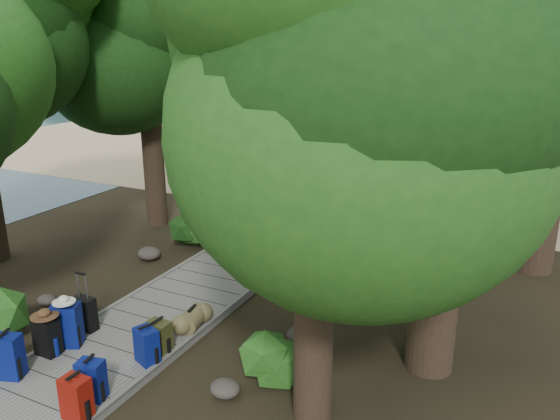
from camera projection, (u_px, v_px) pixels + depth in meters
The scene contains 45 objects.
ground at pixel (215, 282), 11.24m from camera, with size 120.00×120.00×0.00m, color #312718.
sand_beach at pixel (405, 148), 24.93m from camera, with size 40.00×22.00×0.02m, color tan.
water_bay at pixel (55, 98), 46.11m from camera, with size 50.00×60.00×0.02m, color #274551.
distant_hill at pixel (154, 78), 69.16m from camera, with size 32.00×16.00×12.00m, color black.
boardwalk at pixel (239, 262), 12.08m from camera, with size 2.00×12.00×0.12m, color gray.
backpack_left_a at pixel (8, 354), 7.79m from camera, with size 0.39×0.27×0.73m, color navy, non-canonical shape.
backpack_left_b at pixel (47, 334), 8.37m from camera, with size 0.36×0.26×0.67m, color black, non-canonical shape.
backpack_left_c at pixel (67, 323), 8.60m from camera, with size 0.42×0.30×0.78m, color navy, non-canonical shape.
backpack_right_a at pixel (76, 396), 6.94m from camera, with size 0.36×0.26×0.64m, color maroon, non-canonical shape.
backpack_right_b at pixel (91, 378), 7.33m from camera, with size 0.35×0.24×0.63m, color navy, non-canonical shape.
backpack_right_c at pixel (147, 344), 8.16m from camera, with size 0.36×0.26×0.61m, color navy, non-canonical shape.
backpack_right_d at pixel (159, 335), 8.45m from camera, with size 0.36×0.26×0.56m, color #3F411B, non-canonical shape.
duffel_right_khaki at pixel (193, 319), 9.17m from camera, with size 0.35×0.52×0.35m, color brown, non-canonical shape.
suitcase_on_boardwalk at pixel (85, 314), 9.08m from camera, with size 0.38×0.21×0.58m, color black, non-canonical shape.
lone_suitcase_on_sand at pixel (358, 181), 17.80m from camera, with size 0.40×0.23×0.63m, color black, non-canonical shape.
hat_brown at pixel (44, 312), 8.21m from camera, with size 0.42×0.42×0.13m, color #51351E, non-canonical shape.
hat_white at pixel (63, 299), 8.40m from camera, with size 0.35×0.35×0.12m, color silver, non-canonical shape.
kayak at pixel (303, 163), 21.04m from camera, with size 0.75×3.43×0.34m, color #AD0E13.
sun_lounger at pixel (441, 177), 18.48m from camera, with size 0.60×1.86×0.60m, color silver, non-canonical shape.
tree_right_a at pixel (318, 147), 6.19m from camera, with size 4.33×4.33×7.22m, color black, non-canonical shape.
tree_right_b at pixel (461, 16), 6.83m from camera, with size 5.67×5.67×10.12m, color black, non-canonical shape.
tree_right_c at pixel (400, 25), 9.69m from camera, with size 5.80×5.80×10.04m, color black, non-canonical shape.
tree_right_e at pixel (502, 57), 14.67m from camera, with size 4.78×4.78×8.61m, color black, non-canonical shape.
tree_left_c at pixel (147, 75), 13.60m from camera, with size 4.51×4.51×7.84m, color black, non-canonical shape.
tree_back_a at pixel (378, 38), 23.42m from camera, with size 5.57×5.57×9.63m, color black, non-canonical shape.
tree_back_b at pixel (447, 45), 23.29m from camera, with size 5.05×5.05×9.02m, color black, non-canonical shape.
tree_back_c at pixel (552, 47), 20.70m from camera, with size 4.96×4.96×8.93m, color black, non-canonical shape.
tree_back_d at pixel (281, 46), 24.54m from camera, with size 5.36×5.36×8.93m, color black, non-canonical shape.
palm_right_a at pixel (432, 82), 13.42m from camera, with size 4.42×4.42×7.53m, color #1A4312, non-canonical shape.
palm_right_b at pixel (534, 41), 16.97m from camera, with size 4.87×4.87×9.41m, color #1A4312, non-canonical shape.
palm_right_c at pixel (457, 63), 19.41m from camera, with size 4.96×4.96×7.88m, color #1A4312, non-canonical shape.
palm_left_a at pixel (193, 76), 17.91m from camera, with size 4.53×4.53×7.21m, color #1A4312, non-canonical shape.
rock_left_b at pixel (46, 300), 10.25m from camera, with size 0.35×0.32×0.19m, color #4C473F, non-canonical shape.
rock_left_c at pixel (149, 254), 12.33m from camera, with size 0.53×0.48×0.29m, color #4C473F, non-canonical shape.
rock_left_d at pixel (197, 222), 14.59m from camera, with size 0.34×0.30×0.19m, color #4C473F, non-canonical shape.
rock_right_a at pixel (225, 388), 7.62m from camera, with size 0.44×0.39×0.24m, color #4C473F, non-canonical shape.
rock_right_b at pixel (302, 336), 8.94m from camera, with size 0.50×0.45×0.27m, color #4C473F, non-canonical shape.
rock_right_c at pixel (309, 273), 11.48m from camera, with size 0.29×0.26×0.16m, color #4C473F, non-canonical shape.
rock_right_d at pixel (385, 238), 13.27m from camera, with size 0.57×0.52×0.32m, color #4C473F, non-canonical shape.
shrub_left_a at pixel (2, 311), 9.07m from camera, with size 1.04×1.04×0.94m, color #215519, non-canonical shape.
shrub_left_b at pixel (187, 232), 12.96m from camera, with size 0.90×0.90×0.81m, color #215519, non-canonical shape.
shrub_left_c at pixel (225, 189), 16.29m from camera, with size 1.11×1.11×1.00m, color #215519, non-canonical shape.
shrub_right_a at pixel (265, 361), 7.79m from camera, with size 0.88×0.88×0.79m, color #215519, non-canonical shape.
shrub_right_b at pixel (383, 253), 11.43m from camera, with size 1.11×1.11×1.00m, color #215519, non-canonical shape.
shrub_right_c at pixel (375, 201), 15.51m from camera, with size 0.85×0.85×0.77m, color #215519, non-canonical shape.
Camera 1 is at (5.74, -8.63, 4.79)m, focal length 35.00 mm.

